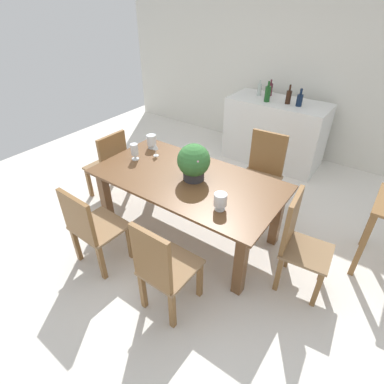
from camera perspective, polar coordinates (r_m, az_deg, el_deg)
ground_plane at (r=3.72m, az=0.71°, el=-5.88°), size 7.04×7.04×0.00m
back_wall at (r=5.31m, az=18.31°, el=20.75°), size 6.40×0.10×2.60m
dining_table at (r=3.25m, az=-0.88°, el=0.75°), size 2.00×1.05×0.73m
chair_foot_end at (r=2.89m, az=19.19°, el=-8.45°), size 0.45×0.44×0.97m
chair_near_right at (r=2.53m, az=-5.61°, el=-13.86°), size 0.41×0.47×0.97m
chair_far_right at (r=3.83m, az=13.10°, el=4.17°), size 0.50×0.49×0.98m
chair_near_left at (r=3.07m, az=-18.49°, el=-6.02°), size 0.50×0.45×0.90m
chair_head_end at (r=4.05m, az=-15.06°, el=5.21°), size 0.43×0.46×0.92m
flower_centerpiece at (r=3.07m, az=0.31°, el=5.67°), size 0.33×0.33×0.39m
crystal_vase_left at (r=3.55m, az=-10.68°, el=7.65°), size 0.09×0.09×0.19m
crystal_vase_center_near at (r=2.69m, az=5.31°, el=-1.53°), size 0.12×0.12×0.16m
crystal_vase_right at (r=3.79m, az=-7.58°, el=9.53°), size 0.11×0.11×0.17m
wine_glass at (r=3.59m, az=-6.84°, el=8.38°), size 0.06×0.06×0.16m
kitchen_counter at (r=5.02m, az=15.15°, el=10.73°), size 1.46×0.69×0.98m
wine_bottle_tall at (r=4.73m, az=17.58°, el=16.59°), size 0.07×0.07×0.27m
wine_bottle_green at (r=5.05m, az=14.41°, el=18.08°), size 0.07×0.07×0.24m
wine_bottle_clear at (r=5.02m, az=12.49°, el=18.21°), size 0.06×0.06×0.23m
wine_bottle_amber at (r=4.68m, az=19.46°, el=15.95°), size 0.08×0.08×0.24m
wine_bottle_dark at (r=4.75m, az=13.94°, el=17.42°), size 0.08×0.08×0.29m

